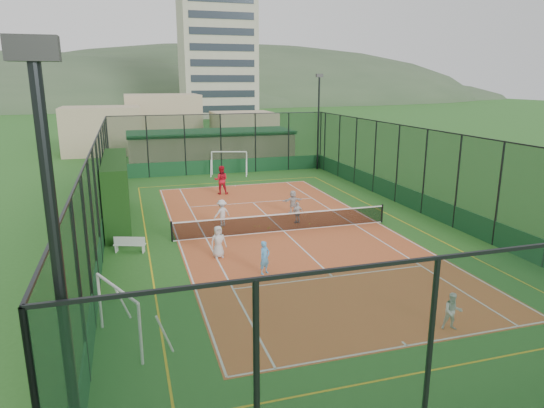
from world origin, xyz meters
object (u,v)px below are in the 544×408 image
Objects in this scene: apartment_tower at (217,44)px; child_far_right at (298,213)px; child_near_mid at (265,258)px; clubhouse at (211,147)px; futsal_goal_near at (119,317)px; futsal_goal_far at (229,163)px; child_near_right at (453,311)px; coach at (221,180)px; floodlight_ne at (318,123)px; white_bench at (130,244)px; child_far_left at (222,213)px; child_far_back at (293,202)px; child_near_left at (218,242)px; floodlight_sw at (68,349)px.

child_far_right is (-10.79, -80.80, -14.39)m from apartment_tower.
clubhouse is at bearing 53.87° from child_near_mid.
futsal_goal_near reaches higher than child_near_mid.
futsal_goal_far is 21.74m from child_near_mid.
coach is at bearing 119.05° from child_near_right.
clubhouse is at bearing -83.79° from coach.
floodlight_ne reaches higher than coach.
clubhouse is 12.70× the size of child_far_right.
clubhouse is 10.50× the size of white_bench.
child_far_left is (-11.52, -14.76, -3.38)m from floodlight_ne.
child_far_right is at bearing 72.62° from child_far_back.
white_bench is 9.27m from child_far_right.
futsal_goal_near is 1.96× the size of child_near_left.
child_far_left is 4.80m from child_far_back.
futsal_goal_near reaches higher than child_far_back.
child_far_left is at bearing 69.73° from child_near_left.
child_near_left is 1.07× the size of child_far_back.
child_near_right is (10.50, 5.19, -3.50)m from floodlight_sw.
coach reaches higher than child_far_back.
floodlight_ne is 5.70× the size of white_bench.
floodlight_ne is at bearing -129.66° from child_far_right.
floodlight_sw is at bearing -117.39° from floodlight_ne.
child_near_mid is 7.12m from child_far_left.
child_far_left is (4.88, 2.84, 0.34)m from white_bench.
floodlight_sw is 22.64m from child_far_back.
child_near_mid is at bearing 72.04° from child_far_left.
futsal_goal_near is (-0.40, -8.31, 0.52)m from white_bench.
apartment_tower reaches higher than child_near_right.
child_far_right is (0.68, -15.05, -0.36)m from futsal_goal_far.
floodlight_ne is at bearing -92.98° from apartment_tower.
floodlight_ne is 31.05m from futsal_goal_near.
child_far_right is at bearing 112.99° from child_near_right.
floodlight_sw is 34.24m from futsal_goal_far.
child_near_left is (-16.00, -84.86, -14.26)m from apartment_tower.
floodlight_sw is 37.39m from floodlight_ne.
white_bench is 1.06× the size of child_far_back.
apartment_tower is at bearing 71.97° from child_near_left.
apartment_tower is 20.37× the size of child_far_left.
child_far_back is at bearing 176.59° from child_far_left.
futsal_goal_near reaches higher than white_bench.
child_far_right is (9.81, 17.80, -3.52)m from floodlight_sw.
floodlight_sw is at bearing -101.80° from apartment_tower.
child_near_left is 2.82m from child_near_mid.
clubhouse is at bearing -100.70° from child_far_right.
child_far_left is at bearing 129.83° from child_near_right.
child_near_mid is 0.70× the size of coach.
futsal_goal_near is 6.96m from child_near_mid.
child_far_back is at bearing 62.73° from floodlight_sw.
coach reaches higher than child_far_left.
child_near_left reaches higher than child_near_mid.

